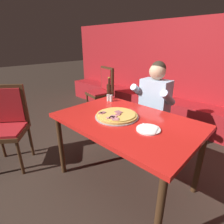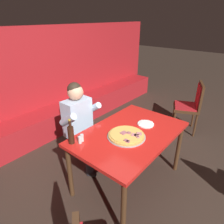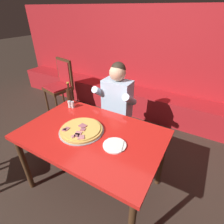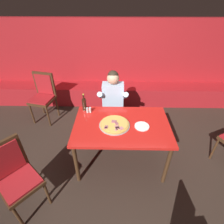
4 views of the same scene
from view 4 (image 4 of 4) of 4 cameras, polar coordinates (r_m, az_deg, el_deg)
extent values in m
plane|color=#33261E|center=(3.10, 2.70, -15.22)|extent=(24.00, 24.00, 0.00)
cube|color=#A3191E|center=(4.39, 2.52, 16.15)|extent=(6.80, 0.16, 1.90)
cube|color=#A3191E|center=(4.40, 2.35, 5.87)|extent=(6.46, 0.48, 0.46)
cylinder|color=#422816|center=(2.62, -11.57, -16.31)|extent=(0.06, 0.06, 0.74)
cylinder|color=#422816|center=(2.67, 17.51, -16.35)|extent=(0.06, 0.06, 0.74)
cylinder|color=#422816|center=(3.16, -8.91, -4.99)|extent=(0.06, 0.06, 0.74)
cylinder|color=#422816|center=(3.20, 14.28, -5.20)|extent=(0.06, 0.06, 0.74)
cube|color=red|center=(2.56, 3.17, -4.36)|extent=(1.39, 0.92, 0.04)
cylinder|color=#9E9EA3|center=(2.52, 0.84, -4.26)|extent=(0.44, 0.44, 0.01)
cylinder|color=gold|center=(2.51, 0.85, -4.02)|extent=(0.42, 0.42, 0.02)
cylinder|color=#E0B251|center=(2.51, 0.85, -3.77)|extent=(0.38, 0.38, 0.01)
cube|color=#A85B66|center=(2.49, 1.55, -3.81)|extent=(0.06, 0.06, 0.01)
cube|color=#C6757A|center=(2.44, 1.59, -4.83)|extent=(0.07, 0.07, 0.01)
cube|color=#B76670|center=(2.41, 1.79, -5.30)|extent=(0.06, 0.07, 0.01)
cube|color=#A85B66|center=(2.44, -1.84, -4.84)|extent=(0.04, 0.06, 0.01)
cube|color=#C6757A|center=(2.39, 1.36, -5.75)|extent=(0.05, 0.05, 0.01)
cube|color=#A85B66|center=(2.42, -2.10, -5.21)|extent=(0.05, 0.05, 0.01)
cube|color=#A85B66|center=(2.53, 0.68, -3.13)|extent=(0.08, 0.07, 0.01)
cube|color=#C6757A|center=(2.41, 2.97, -5.37)|extent=(0.08, 0.08, 0.01)
cylinder|color=white|center=(2.53, 9.74, -4.61)|extent=(0.21, 0.21, 0.01)
cube|color=white|center=(2.53, 9.76, -4.44)|extent=(0.19, 0.19, 0.01)
cylinder|color=black|center=(2.82, -9.03, 2.42)|extent=(0.07, 0.07, 0.20)
cylinder|color=black|center=(2.75, -9.30, 4.87)|extent=(0.03, 0.03, 0.08)
cylinder|color=#B29933|center=(2.73, -9.39, 5.70)|extent=(0.03, 0.03, 0.01)
cylinder|color=silver|center=(2.79, -7.13, 0.59)|extent=(0.04, 0.04, 0.07)
cylinder|color=#B23323|center=(2.80, -7.11, 0.35)|extent=(0.03, 0.03, 0.04)
cylinder|color=silver|center=(2.76, -7.20, 1.33)|extent=(0.04, 0.04, 0.01)
cylinder|color=silver|center=(2.79, -8.03, 0.47)|extent=(0.04, 0.04, 0.07)
cylinder|color=#28231E|center=(2.79, -8.00, 0.23)|extent=(0.03, 0.03, 0.04)
cylinder|color=silver|center=(2.76, -8.10, 1.20)|extent=(0.04, 0.04, 0.01)
ellipsoid|color=black|center=(3.40, -1.53, -8.39)|extent=(0.11, 0.24, 0.09)
ellipsoid|color=black|center=(3.39, 1.88, -8.44)|extent=(0.11, 0.24, 0.09)
cylinder|color=#282833|center=(3.27, -1.58, -6.05)|extent=(0.11, 0.11, 0.43)
cylinder|color=#282833|center=(3.27, 1.94, -6.10)|extent=(0.11, 0.11, 0.43)
cube|color=#282833|center=(3.17, 0.22, -1.08)|extent=(0.34, 0.40, 0.12)
cube|color=silver|center=(3.19, 0.30, 4.96)|extent=(0.38, 0.22, 0.52)
cylinder|color=silver|center=(3.09, -3.83, 5.53)|extent=(0.09, 0.30, 0.25)
cylinder|color=silver|center=(3.08, 4.38, 5.44)|extent=(0.09, 0.30, 0.25)
sphere|color=#D6A884|center=(3.02, 0.32, 10.95)|extent=(0.21, 0.21, 0.21)
sphere|color=#2D2319|center=(3.02, 0.32, 11.67)|extent=(0.19, 0.19, 0.19)
cylinder|color=#422816|center=(3.40, 30.39, -10.37)|extent=(0.04, 0.04, 0.45)
cylinder|color=#422816|center=(2.61, -28.28, -28.00)|extent=(0.04, 0.04, 0.45)
cylinder|color=#422816|center=(2.63, -20.34, -23.74)|extent=(0.04, 0.04, 0.45)
cylinder|color=#422816|center=(2.83, -31.60, -22.33)|extent=(0.04, 0.04, 0.45)
cylinder|color=#422816|center=(2.86, -24.46, -18.63)|extent=(0.04, 0.04, 0.45)
cube|color=#422816|center=(2.53, -27.75, -20.02)|extent=(0.62, 0.62, 0.05)
cube|color=#A3191E|center=(2.50, -28.01, -19.48)|extent=(0.57, 0.57, 0.03)
cube|color=#422816|center=(2.46, -31.53, -13.05)|extent=(0.32, 0.36, 0.52)
cube|color=#A3191E|center=(2.44, -31.32, -13.38)|extent=(0.25, 0.29, 0.44)
cylinder|color=#422816|center=(4.03, -24.62, -0.67)|extent=(0.04, 0.04, 0.47)
cylinder|color=#422816|center=(3.82, -20.04, -1.49)|extent=(0.04, 0.04, 0.47)
cylinder|color=#422816|center=(4.27, -21.83, 2.24)|extent=(0.04, 0.04, 0.47)
cylinder|color=#422816|center=(4.08, -17.40, 1.60)|extent=(0.04, 0.04, 0.47)
cube|color=#422816|center=(3.91, -21.78, 3.60)|extent=(0.53, 0.53, 0.05)
cube|color=#A3191E|center=(3.89, -21.90, 4.10)|extent=(0.48, 0.48, 0.03)
cube|color=#422816|center=(3.93, -21.14, 8.57)|extent=(0.44, 0.14, 0.51)
cube|color=#A3191E|center=(3.91, -21.33, 8.41)|extent=(0.36, 0.10, 0.43)
camera|label=1|loc=(1.59, 45.31, -11.96)|focal=28.00mm
camera|label=2|loc=(1.84, -60.61, 6.37)|focal=32.00mm
camera|label=3|loc=(1.42, 43.48, 2.05)|focal=28.00mm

